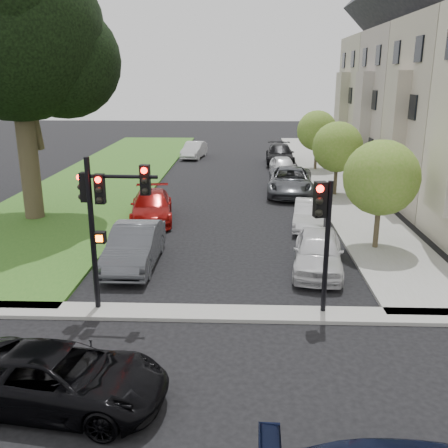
{
  "coord_description": "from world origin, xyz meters",
  "views": [
    {
      "loc": [
        0.63,
        -11.71,
        6.98
      ],
      "look_at": [
        0.0,
        5.0,
        2.0
      ],
      "focal_mm": 40.0,
      "sensor_mm": 36.0,
      "label": 1
    }
  ],
  "objects_px": {
    "traffic_signal_main": "(103,208)",
    "car_parked_0": "(318,251)",
    "small_tree_a": "(381,178)",
    "car_parked_9": "(194,150)",
    "car_cross_near": "(60,378)",
    "car_parked_6": "(152,206)",
    "eucalyptus": "(13,32)",
    "small_tree_c": "(317,131)",
    "car_parked_3": "(283,166)",
    "car_parked_5": "(135,246)",
    "car_parked_2": "(290,181)",
    "car_parked_4": "(280,155)",
    "car_parked_1": "(309,214)",
    "traffic_signal_secondary": "(323,223)",
    "small_tree_b": "(338,147)"
  },
  "relations": [
    {
      "from": "eucalyptus",
      "to": "small_tree_b",
      "type": "relative_size",
      "value": 2.92
    },
    {
      "from": "traffic_signal_main",
      "to": "car_parked_0",
      "type": "xyz_separation_m",
      "value": [
        6.88,
        3.55,
        -2.54
      ]
    },
    {
      "from": "car_cross_near",
      "to": "car_parked_6",
      "type": "xyz_separation_m",
      "value": [
        -0.6,
        14.68,
        0.06
      ]
    },
    {
      "from": "small_tree_a",
      "to": "small_tree_c",
      "type": "relative_size",
      "value": 1.01
    },
    {
      "from": "car_parked_6",
      "to": "car_parked_9",
      "type": "relative_size",
      "value": 1.16
    },
    {
      "from": "eucalyptus",
      "to": "car_parked_5",
      "type": "bearing_deg",
      "value": -43.78
    },
    {
      "from": "small_tree_b",
      "to": "car_parked_4",
      "type": "relative_size",
      "value": 0.82
    },
    {
      "from": "traffic_signal_secondary",
      "to": "car_parked_6",
      "type": "bearing_deg",
      "value": 124.3
    },
    {
      "from": "small_tree_c",
      "to": "car_parked_3",
      "type": "distance_m",
      "value": 4.27
    },
    {
      "from": "car_parked_1",
      "to": "car_parked_3",
      "type": "distance_m",
      "value": 12.74
    },
    {
      "from": "traffic_signal_main",
      "to": "car_parked_6",
      "type": "distance_m",
      "value": 10.39
    },
    {
      "from": "car_cross_near",
      "to": "car_parked_5",
      "type": "bearing_deg",
      "value": 8.19
    },
    {
      "from": "small_tree_b",
      "to": "car_parked_2",
      "type": "relative_size",
      "value": 0.77
    },
    {
      "from": "small_tree_b",
      "to": "car_parked_3",
      "type": "xyz_separation_m",
      "value": [
        -2.65,
        6.15,
        -2.25
      ]
    },
    {
      "from": "car_parked_0",
      "to": "car_parked_4",
      "type": "relative_size",
      "value": 0.81
    },
    {
      "from": "eucalyptus",
      "to": "car_cross_near",
      "type": "height_order",
      "value": "eucalyptus"
    },
    {
      "from": "traffic_signal_main",
      "to": "car_cross_near",
      "type": "relative_size",
      "value": 1.0
    },
    {
      "from": "car_parked_5",
      "to": "car_cross_near",
      "type": "bearing_deg",
      "value": -89.26
    },
    {
      "from": "car_parked_0",
      "to": "traffic_signal_secondary",
      "type": "bearing_deg",
      "value": -89.66
    },
    {
      "from": "car_parked_4",
      "to": "car_parked_6",
      "type": "relative_size",
      "value": 1.1
    },
    {
      "from": "eucalyptus",
      "to": "car_parked_2",
      "type": "distance_m",
      "value": 16.85
    },
    {
      "from": "small_tree_a",
      "to": "car_parked_6",
      "type": "relative_size",
      "value": 0.93
    },
    {
      "from": "car_parked_4",
      "to": "car_parked_9",
      "type": "height_order",
      "value": "car_parked_4"
    },
    {
      "from": "small_tree_a",
      "to": "car_parked_3",
      "type": "relative_size",
      "value": 1.1
    },
    {
      "from": "car_parked_1",
      "to": "traffic_signal_secondary",
      "type": "bearing_deg",
      "value": -86.58
    },
    {
      "from": "small_tree_a",
      "to": "car_parked_9",
      "type": "relative_size",
      "value": 1.07
    },
    {
      "from": "car_parked_5",
      "to": "car_parked_9",
      "type": "distance_m",
      "value": 26.07
    },
    {
      "from": "car_parked_2",
      "to": "car_parked_9",
      "type": "distance_m",
      "value": 15.53
    },
    {
      "from": "car_cross_near",
      "to": "car_parked_3",
      "type": "height_order",
      "value": "car_parked_3"
    },
    {
      "from": "eucalyptus",
      "to": "small_tree_a",
      "type": "xyz_separation_m",
      "value": [
        16.11,
        -4.0,
        -5.84
      ]
    },
    {
      "from": "eucalyptus",
      "to": "car_parked_0",
      "type": "relative_size",
      "value": 2.95
    },
    {
      "from": "small_tree_c",
      "to": "traffic_signal_secondary",
      "type": "distance_m",
      "value": 24.5
    },
    {
      "from": "small_tree_a",
      "to": "car_parked_0",
      "type": "relative_size",
      "value": 1.04
    },
    {
      "from": "car_parked_5",
      "to": "car_parked_4",
      "type": "bearing_deg",
      "value": 72.82
    },
    {
      "from": "small_tree_a",
      "to": "car_cross_near",
      "type": "distance_m",
      "value": 14.45
    },
    {
      "from": "car_parked_3",
      "to": "small_tree_c",
      "type": "bearing_deg",
      "value": 38.32
    },
    {
      "from": "car_parked_0",
      "to": "car_parked_3",
      "type": "bearing_deg",
      "value": 97.58
    },
    {
      "from": "car_parked_2",
      "to": "car_parked_5",
      "type": "bearing_deg",
      "value": -114.78
    },
    {
      "from": "small_tree_c",
      "to": "car_parked_6",
      "type": "height_order",
      "value": "small_tree_c"
    },
    {
      "from": "traffic_signal_secondary",
      "to": "car_parked_9",
      "type": "bearing_deg",
      "value": 102.53
    },
    {
      "from": "eucalyptus",
      "to": "car_parked_4",
      "type": "xyz_separation_m",
      "value": [
        13.58,
        16.92,
        -8.09
      ]
    },
    {
      "from": "car_parked_1",
      "to": "car_parked_6",
      "type": "height_order",
      "value": "car_parked_6"
    },
    {
      "from": "small_tree_c",
      "to": "car_parked_5",
      "type": "height_order",
      "value": "small_tree_c"
    },
    {
      "from": "small_tree_c",
      "to": "car_parked_9",
      "type": "distance_m",
      "value": 11.57
    },
    {
      "from": "traffic_signal_secondary",
      "to": "car_parked_2",
      "type": "relative_size",
      "value": 0.71
    },
    {
      "from": "traffic_signal_main",
      "to": "car_parked_4",
      "type": "distance_m",
      "value": 27.94
    },
    {
      "from": "car_parked_0",
      "to": "small_tree_c",
      "type": "bearing_deg",
      "value": 90.33
    },
    {
      "from": "traffic_signal_secondary",
      "to": "car_parked_9",
      "type": "relative_size",
      "value": 0.97
    },
    {
      "from": "small_tree_a",
      "to": "car_parked_6",
      "type": "height_order",
      "value": "small_tree_a"
    },
    {
      "from": "eucalyptus",
      "to": "car_parked_1",
      "type": "height_order",
      "value": "eucalyptus"
    }
  ]
}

